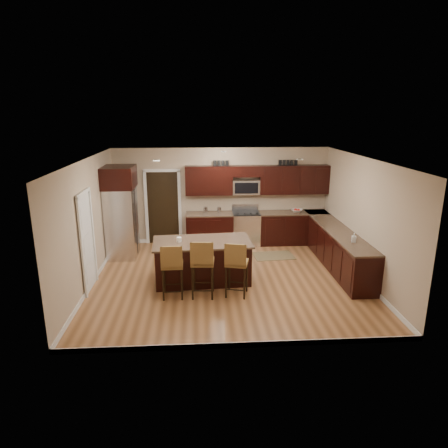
{
  "coord_description": "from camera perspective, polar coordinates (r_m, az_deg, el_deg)",
  "views": [
    {
      "loc": [
        -0.64,
        -8.33,
        3.64
      ],
      "look_at": [
        -0.07,
        0.4,
        1.18
      ],
      "focal_mm": 32.0,
      "sensor_mm": 36.0,
      "label": 1
    }
  ],
  "objects": [
    {
      "name": "floor_mat",
      "position": [
        10.58,
        7.09,
        -4.52
      ],
      "size": [
        1.09,
        0.77,
        0.01
      ],
      "primitive_type": "cube",
      "rotation": [
        0.0,
        0.0,
        0.09
      ],
      "color": "brown",
      "rests_on": "floor"
    },
    {
      "name": "stool_right",
      "position": [
        8.04,
        1.76,
        -5.57
      ],
      "size": [
        0.53,
        0.53,
        1.16
      ],
      "rotation": [
        0.0,
        0.0,
        -0.25
      ],
      "color": "olive",
      "rests_on": "floor"
    },
    {
      "name": "range",
      "position": [
        11.32,
        3.14,
        -0.58
      ],
      "size": [
        0.76,
        0.64,
        1.11
      ],
      "color": "silver",
      "rests_on": "floor"
    },
    {
      "name": "wall_left",
      "position": [
        8.96,
        -18.85,
        0.02
      ],
      "size": [
        0.0,
        5.5,
        5.5
      ],
      "primitive_type": "plane",
      "rotation": [
        1.57,
        0.0,
        1.57
      ],
      "color": "tan",
      "rests_on": "floor"
    },
    {
      "name": "refrigerator",
      "position": [
        10.49,
        -14.49,
        1.78
      ],
      "size": [
        0.79,
        0.96,
        2.35
      ],
      "color": "silver",
      "rests_on": "floor"
    },
    {
      "name": "stool_left",
      "position": [
        8.03,
        -7.43,
        -5.82
      ],
      "size": [
        0.44,
        0.44,
        1.14
      ],
      "rotation": [
        0.0,
        0.0,
        0.02
      ],
      "color": "olive",
      "rests_on": "floor"
    },
    {
      "name": "base_cabinets",
      "position": [
        10.59,
        10.36,
        -2.03
      ],
      "size": [
        4.02,
        3.96,
        0.92
      ],
      "color": "black",
      "rests_on": "floor"
    },
    {
      "name": "upper_cabinets",
      "position": [
        11.19,
        5.02,
        6.39
      ],
      "size": [
        4.0,
        0.33,
        0.8
      ],
      "color": "black",
      "rests_on": "wall_back"
    },
    {
      "name": "doorway",
      "position": [
        11.42,
        -8.69,
        2.3
      ],
      "size": [
        0.85,
        0.03,
        2.06
      ],
      "primitive_type": "cube",
      "color": "black",
      "rests_on": "floor"
    },
    {
      "name": "wall_right",
      "position": [
        9.38,
        19.27,
        0.66
      ],
      "size": [
        0.0,
        5.5,
        5.5
      ],
      "primitive_type": "plane",
      "rotation": [
        1.57,
        0.0,
        -1.57
      ],
      "color": "tan",
      "rests_on": "floor"
    },
    {
      "name": "canister_short",
      "position": [
        11.11,
        -0.7,
        1.99
      ],
      "size": [
        0.11,
        0.11,
        0.17
      ],
      "primitive_type": "cylinder",
      "color": "silver",
      "rests_on": "base_cabinets"
    },
    {
      "name": "soap_bottle",
      "position": [
        9.08,
        18.06,
        -1.86
      ],
      "size": [
        0.12,
        0.12,
        0.2
      ],
      "primitive_type": "imported",
      "rotation": [
        0.0,
        0.0,
        -0.32
      ],
      "color": "#B2B2B2",
      "rests_on": "base_cabinets"
    },
    {
      "name": "fruit_bowl",
      "position": [
        11.45,
        10.37,
        1.9
      ],
      "size": [
        0.4,
        0.4,
        0.08
      ],
      "primitive_type": "imported",
      "rotation": [
        0.0,
        0.0,
        -0.33
      ],
      "color": "silver",
      "rests_on": "base_cabinets"
    },
    {
      "name": "island",
      "position": [
        8.9,
        -3.1,
        -5.46
      ],
      "size": [
        2.2,
        1.25,
        0.92
      ],
      "rotation": [
        0.0,
        0.0,
        0.06
      ],
      "color": "black",
      "rests_on": "floor"
    },
    {
      "name": "stool_mid",
      "position": [
        7.99,
        -3.1,
        -5.45
      ],
      "size": [
        0.49,
        0.49,
        1.22
      ],
      "rotation": [
        0.0,
        0.0,
        -0.07
      ],
      "color": "olive",
      "rests_on": "floor"
    },
    {
      "name": "pantry_door",
      "position": [
        8.77,
        -19.02,
        -2.58
      ],
      "size": [
        0.03,
        0.8,
        2.04
      ],
      "primitive_type": "cube",
      "color": "white",
      "rests_on": "floor"
    },
    {
      "name": "canister_tall",
      "position": [
        11.1,
        -2.65,
        1.99
      ],
      "size": [
        0.12,
        0.12,
        0.19
      ],
      "primitive_type": "cylinder",
      "color": "silver",
      "rests_on": "base_cabinets"
    },
    {
      "name": "microwave",
      "position": [
        11.2,
        3.14,
        5.29
      ],
      "size": [
        0.76,
        0.31,
        0.4
      ],
      "primitive_type": "cube",
      "color": "silver",
      "rests_on": "upper_cabinets"
    },
    {
      "name": "wall_back",
      "position": [
        11.33,
        -0.39,
        4.05
      ],
      "size": [
        6.0,
        0.0,
        6.0
      ],
      "primitive_type": "plane",
      "rotation": [
        1.57,
        0.0,
        0.0
      ],
      "color": "tan",
      "rests_on": "floor"
    },
    {
      "name": "floor",
      "position": [
        9.12,
        0.63,
        -7.84
      ],
      "size": [
        6.0,
        6.0,
        0.0
      ],
      "primitive_type": "plane",
      "color": "#9A663D",
      "rests_on": "ground"
    },
    {
      "name": "letter_decor",
      "position": [
        11.11,
        4.34,
        8.7
      ],
      "size": [
        2.2,
        0.03,
        0.15
      ],
      "primitive_type": null,
      "color": "black",
      "rests_on": "upper_cabinets"
    },
    {
      "name": "ceiling",
      "position": [
        8.41,
        0.69,
        9.28
      ],
      "size": [
        6.0,
        6.0,
        0.0
      ],
      "primitive_type": "plane",
      "rotation": [
        3.14,
        0.0,
        0.0
      ],
      "color": "silver",
      "rests_on": "wall_back"
    },
    {
      "name": "island_jar",
      "position": [
        8.73,
        -6.43,
        -2.21
      ],
      "size": [
        0.1,
        0.1,
        0.1
      ],
      "primitive_type": "cylinder",
      "color": "white",
      "rests_on": "island"
    }
  ]
}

